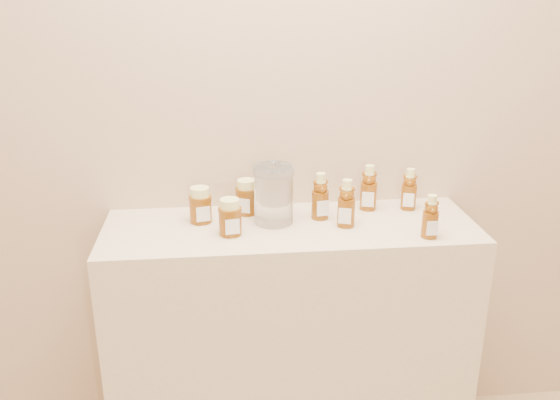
{
  "coord_description": "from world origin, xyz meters",
  "views": [
    {
      "loc": [
        -0.22,
        -0.19,
        1.64
      ],
      "look_at": [
        -0.04,
        1.52,
        1.0
      ],
      "focal_mm": 38.0,
      "sensor_mm": 36.0,
      "label": 1
    }
  ],
  "objects_px": {
    "bear_bottle_front_left": "(347,200)",
    "honey_jar_left": "(200,205)",
    "display_table": "(290,345)",
    "bear_bottle_back_left": "(320,193)",
    "glass_canister": "(274,192)"
  },
  "relations": [
    {
      "from": "bear_bottle_front_left",
      "to": "honey_jar_left",
      "type": "distance_m",
      "value": 0.47
    },
    {
      "from": "bear_bottle_back_left",
      "to": "glass_canister",
      "type": "height_order",
      "value": "glass_canister"
    },
    {
      "from": "display_table",
      "to": "bear_bottle_back_left",
      "type": "xyz_separation_m",
      "value": [
        0.1,
        0.05,
        0.54
      ]
    },
    {
      "from": "display_table",
      "to": "bear_bottle_front_left",
      "type": "distance_m",
      "value": 0.57
    },
    {
      "from": "bear_bottle_front_left",
      "to": "display_table",
      "type": "bearing_deg",
      "value": -167.22
    },
    {
      "from": "bear_bottle_front_left",
      "to": "honey_jar_left",
      "type": "bearing_deg",
      "value": -170.77
    },
    {
      "from": "bear_bottle_front_left",
      "to": "honey_jar_left",
      "type": "relative_size",
      "value": 1.49
    },
    {
      "from": "display_table",
      "to": "bear_bottle_back_left",
      "type": "height_order",
      "value": "bear_bottle_back_left"
    },
    {
      "from": "bear_bottle_back_left",
      "to": "glass_canister",
      "type": "xyz_separation_m",
      "value": [
        -0.16,
        -0.02,
        0.01
      ]
    },
    {
      "from": "bear_bottle_front_left",
      "to": "honey_jar_left",
      "type": "height_order",
      "value": "bear_bottle_front_left"
    },
    {
      "from": "bear_bottle_front_left",
      "to": "glass_canister",
      "type": "xyz_separation_m",
      "value": [
        -0.23,
        0.05,
        0.01
      ]
    },
    {
      "from": "honey_jar_left",
      "to": "bear_bottle_back_left",
      "type": "bearing_deg",
      "value": -15.27
    },
    {
      "from": "display_table",
      "to": "bear_bottle_back_left",
      "type": "bearing_deg",
      "value": 27.24
    },
    {
      "from": "display_table",
      "to": "bear_bottle_back_left",
      "type": "relative_size",
      "value": 6.82
    },
    {
      "from": "display_table",
      "to": "glass_canister",
      "type": "relative_size",
      "value": 5.85
    }
  ]
}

